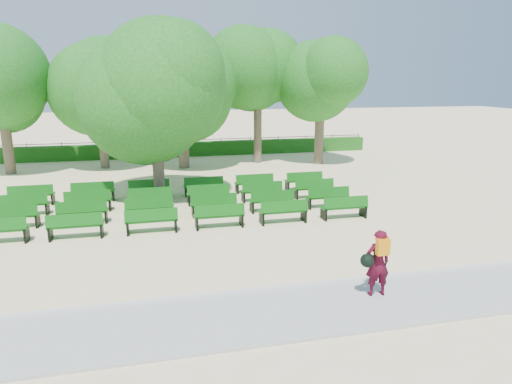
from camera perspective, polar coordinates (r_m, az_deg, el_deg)
ground at (r=16.62m, az=-6.66°, el=-3.21°), size 120.00×120.00×0.00m
paving at (r=9.84m, az=-1.28°, el=-15.47°), size 30.00×2.20×0.06m
curb at (r=10.83m, az=-2.60°, el=-12.47°), size 30.00×0.12×0.10m
hedge at (r=30.17m, az=-9.90°, el=5.26°), size 26.00×0.70×0.90m
fence at (r=30.64m, az=-9.92°, el=4.53°), size 26.00×0.10×1.02m
tree_line at (r=26.31m, az=-9.29°, el=3.04°), size 21.80×6.80×7.04m
bench_array at (r=17.54m, az=-9.37°, el=-2.10°), size 1.69×0.58×1.06m
tree_among at (r=18.25m, az=-12.59°, el=12.46°), size 5.10×5.10×6.82m
person at (r=10.72m, az=14.90°, el=-8.46°), size 0.74×0.45×1.56m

